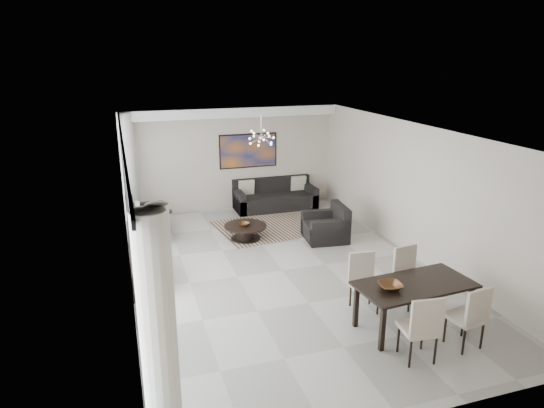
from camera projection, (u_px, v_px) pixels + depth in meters
name	position (u px, v px, depth m)	size (l,w,h in m)	color
room_shell	(305.00, 202.00, 9.73)	(6.00, 9.00, 2.90)	#A8A39B
window_wall	(134.00, 217.00, 8.76)	(0.37, 8.95, 2.90)	silver
soffit	(232.00, 112.00, 13.11)	(5.98, 0.40, 0.26)	white
painting	(248.00, 151.00, 13.74)	(1.68, 0.04, 0.98)	#B46019
chandelier	(261.00, 138.00, 11.69)	(0.66, 0.66, 0.71)	silver
rug	(271.00, 226.00, 12.56)	(2.70, 2.07, 0.01)	black
coffee_table	(245.00, 231.00, 11.66)	(1.02, 1.02, 0.36)	black
bowl_coffee	(245.00, 224.00, 11.56)	(0.26, 0.26, 0.08)	brown
sofa_main	(275.00, 199.00, 13.98)	(2.32, 0.95, 0.84)	black
loveseat	(145.00, 224.00, 11.91)	(0.94, 1.67, 0.84)	black
armchair	(327.00, 228.00, 11.64)	(1.05, 1.09, 0.84)	black
side_table	(164.00, 218.00, 12.12)	(0.40, 0.40, 0.54)	black
tv_console	(143.00, 270.00, 9.45)	(0.47, 1.66, 0.52)	black
television	(150.00, 244.00, 9.28)	(0.97, 0.13, 0.56)	gray
dining_table	(415.00, 288.00, 7.75)	(1.96, 1.09, 0.79)	black
dining_chair_sw	(422.00, 325.00, 6.87)	(0.55, 0.55, 1.07)	#BDB09D
dining_chair_se	(471.00, 314.00, 7.20)	(0.54, 0.54, 1.04)	#BDB09D
dining_chair_nw	(363.00, 277.00, 8.41)	(0.52, 0.52, 1.01)	#BDB09D
dining_chair_ne	(408.00, 271.00, 8.58)	(0.55, 0.55, 1.05)	#BDB09D
bowl_dining	(390.00, 286.00, 7.53)	(0.37, 0.37, 0.09)	brown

